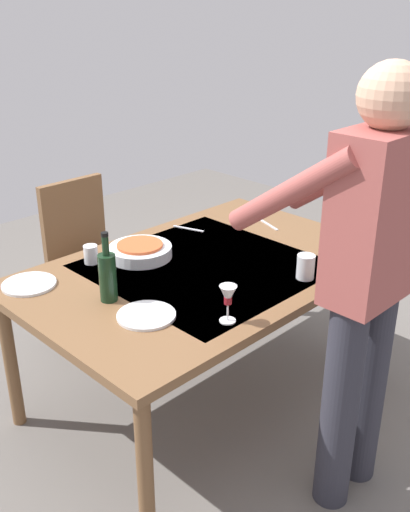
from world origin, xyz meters
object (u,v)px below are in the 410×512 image
Objects in this scene: water_cup_near_left at (306,267)px; serving_bowl_pasta at (140,251)px; dining_table at (205,278)px; wine_glass_left at (228,297)px; chair_near at (86,250)px; person_server at (365,274)px; water_cup_near_right at (91,254)px; dinner_plate_near at (146,315)px; dinner_plate_far at (29,284)px; wine_bottle at (108,276)px.

water_cup_near_left reaches higher than serving_bowl_pasta.
wine_glass_left is (0.29, 0.42, 0.16)m from dining_table.
serving_bowl_pasta is (0.11, 0.64, 0.23)m from chair_near.
water_cup_near_right is (0.34, -1.21, -0.20)m from person_server.
person_server reaches higher than dining_table.
dining_table is at bearing -125.13° from wine_glass_left.
dining_table is 0.52m from dinner_plate_near.
person_server reaches higher than wine_glass_left.
person_server is 5.63× the size of serving_bowl_pasta.
chair_near is at bearing -139.86° from dinner_plate_far.
water_cup_near_left is at bearing 125.76° from water_cup_near_right.
chair_near reaches higher than water_cup_near_right.
chair_near reaches higher than dinner_plate_far.
person_server is 7.34× the size of dinner_plate_near.
dinner_plate_near is (0.49, 0.17, 0.07)m from dining_table.
chair_near is at bearing -120.41° from water_cup_near_right.
person_server is 7.34× the size of dinner_plate_far.
dinner_plate_far reaches higher than dining_table.
dinner_plate_near and dinner_plate_far have the same top height.
dinner_plate_far is at bearing 0.67° from water_cup_near_right.
person_server is 15.52× the size of water_cup_near_left.
dining_table is at bearing 149.78° from dinner_plate_far.
wine_bottle is (0.50, -0.85, -0.13)m from person_server.
wine_bottle reaches higher than water_cup_near_left.
wine_bottle is (0.47, 0.89, 0.30)m from chair_near.
chair_near is 3.07× the size of wine_bottle.
wine_glass_left is 0.50× the size of serving_bowl_pasta.
water_cup_near_left is 0.98m from water_cup_near_right.
water_cup_near_left is at bearing -119.44° from person_server.
dining_table is 7.31× the size of dinner_plate_near.
person_server is at bearing 120.35° from wine_bottle.
water_cup_near_left is 1.20m from dinner_plate_far.
wine_glass_left is at bearing 94.02° from water_cup_near_right.
wine_bottle is at bearing -64.86° from wine_glass_left.
dinner_plate_far is (0.38, -0.81, -0.10)m from wine_glass_left.
dining_table is 0.78m from dinner_plate_far.
serving_bowl_pasta is at bearing 168.75° from dinner_plate_far.
chair_near is (0.04, -0.93, -0.13)m from dining_table.
water_cup_near_left reaches higher than dinner_plate_near.
serving_bowl_pasta is at bearing 80.30° from chair_near.
water_cup_near_left is 0.47× the size of dinner_plate_far.
wine_bottle is (0.51, -0.04, 0.17)m from dining_table.
dinner_plate_near is 0.59m from dinner_plate_far.
person_server is 0.83m from dinner_plate_near.
person_server is (0.01, 0.81, 0.30)m from dining_table.
wine_glass_left is 0.52m from water_cup_near_left.
wine_bottle is at bearing 65.80° from water_cup_near_right.
wine_glass_left is at bearing 1.92° from water_cup_near_left.
chair_near is at bearing -118.02° from wine_bottle.
chair_near reaches higher than wine_glass_left.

